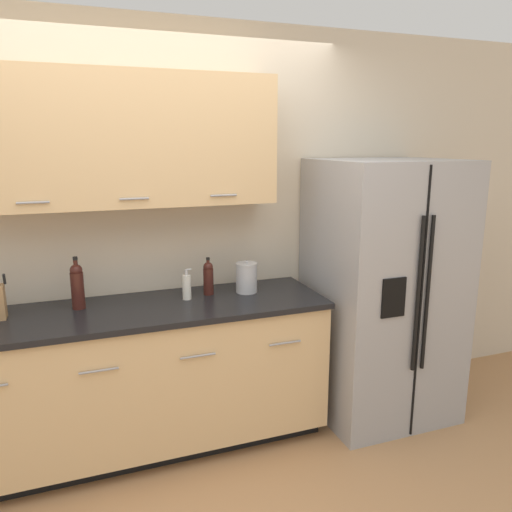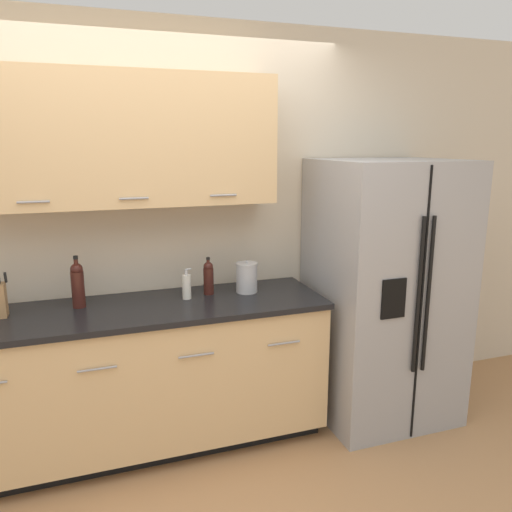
{
  "view_description": "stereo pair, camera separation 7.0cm",
  "coord_description": "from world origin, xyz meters",
  "px_view_note": "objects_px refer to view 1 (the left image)",
  "views": [
    {
      "loc": [
        -0.46,
        -1.98,
        1.86
      ],
      "look_at": [
        0.59,
        0.86,
        1.17
      ],
      "focal_mm": 35.0,
      "sensor_mm": 36.0,
      "label": 1
    },
    {
      "loc": [
        -0.4,
        -2.01,
        1.86
      ],
      "look_at": [
        0.59,
        0.86,
        1.17
      ],
      "focal_mm": 35.0,
      "sensor_mm": 36.0,
      "label": 2
    }
  ],
  "objects_px": {
    "steel_canister": "(246,277)",
    "oil_bottle": "(208,277)",
    "wine_bottle": "(77,285)",
    "soap_dispenser": "(187,287)",
    "refrigerator": "(382,290)"
  },
  "relations": [
    {
      "from": "wine_bottle",
      "to": "soap_dispenser",
      "type": "bearing_deg",
      "value": -4.29
    },
    {
      "from": "refrigerator",
      "to": "oil_bottle",
      "type": "relative_size",
      "value": 7.33
    },
    {
      "from": "wine_bottle",
      "to": "soap_dispenser",
      "type": "xyz_separation_m",
      "value": [
        0.63,
        -0.05,
        -0.06
      ]
    },
    {
      "from": "steel_canister",
      "to": "refrigerator",
      "type": "bearing_deg",
      "value": -9.67
    },
    {
      "from": "soap_dispenser",
      "to": "steel_canister",
      "type": "height_order",
      "value": "steel_canister"
    },
    {
      "from": "refrigerator",
      "to": "soap_dispenser",
      "type": "bearing_deg",
      "value": 173.89
    },
    {
      "from": "refrigerator",
      "to": "wine_bottle",
      "type": "bearing_deg",
      "value": 174.48
    },
    {
      "from": "refrigerator",
      "to": "wine_bottle",
      "type": "distance_m",
      "value": 1.96
    },
    {
      "from": "steel_canister",
      "to": "oil_bottle",
      "type": "bearing_deg",
      "value": 171.25
    },
    {
      "from": "wine_bottle",
      "to": "oil_bottle",
      "type": "xyz_separation_m",
      "value": [
        0.78,
        0.01,
        -0.03
      ]
    },
    {
      "from": "wine_bottle",
      "to": "soap_dispenser",
      "type": "height_order",
      "value": "wine_bottle"
    },
    {
      "from": "soap_dispenser",
      "to": "steel_canister",
      "type": "distance_m",
      "value": 0.39
    },
    {
      "from": "soap_dispenser",
      "to": "steel_canister",
      "type": "relative_size",
      "value": 0.92
    },
    {
      "from": "oil_bottle",
      "to": "steel_canister",
      "type": "relative_size",
      "value": 1.15
    },
    {
      "from": "soap_dispenser",
      "to": "oil_bottle",
      "type": "bearing_deg",
      "value": 19.56
    }
  ]
}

